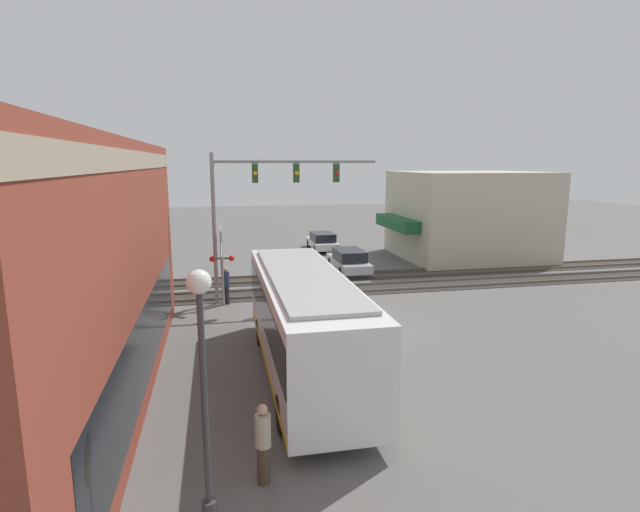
{
  "coord_description": "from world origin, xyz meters",
  "views": [
    {
      "loc": [
        -19.24,
        5.4,
        6.77
      ],
      "look_at": [
        5.11,
        0.35,
        2.09
      ],
      "focal_mm": 28.0,
      "sensor_mm": 36.0,
      "label": 1
    }
  ],
  "objects": [
    {
      "name": "rail_track_near",
      "position": [
        6.0,
        0.0,
        0.03
      ],
      "size": [
        2.6,
        60.0,
        0.15
      ],
      "color": "#332D28",
      "rests_on": "ground"
    },
    {
      "name": "rail_track_far",
      "position": [
        9.2,
        0.0,
        0.03
      ],
      "size": [
        2.6,
        60.0,
        0.15
      ],
      "color": "#332D28",
      "rests_on": "ground"
    },
    {
      "name": "streetlamp",
      "position": [
        -10.62,
        5.75,
        2.96
      ],
      "size": [
        0.44,
        0.44,
        4.96
      ],
      "color": "#38383A",
      "rests_on": "ground"
    },
    {
      "name": "parked_car_silver",
      "position": [
        10.46,
        -2.6,
        0.67
      ],
      "size": [
        4.8,
        1.82,
        1.42
      ],
      "color": "#B7B7BC",
      "rests_on": "ground"
    },
    {
      "name": "city_bus",
      "position": [
        -4.25,
        2.8,
        1.85
      ],
      "size": [
        10.33,
        2.59,
        3.37
      ],
      "color": "white",
      "rests_on": "ground"
    },
    {
      "name": "parked_car_white",
      "position": [
        18.48,
        -2.6,
        0.65
      ],
      "size": [
        4.61,
        1.82,
        1.38
      ],
      "color": "silver",
      "rests_on": "ground"
    },
    {
      "name": "crossing_signal",
      "position": [
        4.35,
        5.25,
        2.3
      ],
      "size": [
        1.41,
        1.18,
        3.81
      ],
      "color": "gray",
      "rests_on": "ground"
    },
    {
      "name": "pedestrian_by_lamp",
      "position": [
        -9.57,
        4.62,
        0.93
      ],
      "size": [
        0.34,
        0.34,
        1.81
      ],
      "color": "#473828",
      "rests_on": "ground"
    },
    {
      "name": "pedestrian_at_crossing",
      "position": [
        4.57,
        5.09,
        0.95
      ],
      "size": [
        0.34,
        0.34,
        1.84
      ],
      "color": "black",
      "rests_on": "ground"
    },
    {
      "name": "shop_building",
      "position": [
        13.63,
        -12.25,
        3.05
      ],
      "size": [
        8.48,
        10.78,
        6.12
      ],
      "color": "beige",
      "rests_on": "ground"
    },
    {
      "name": "traffic_signal_gantry",
      "position": [
        4.65,
        3.16,
        5.37
      ],
      "size": [
        0.42,
        7.97,
        7.22
      ],
      "color": "gray",
      "rests_on": "ground"
    },
    {
      "name": "ground_plane",
      "position": [
        0.0,
        0.0,
        0.0
      ],
      "size": [
        120.0,
        120.0,
        0.0
      ],
      "primitive_type": "plane",
      "color": "#605E5B"
    }
  ]
}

